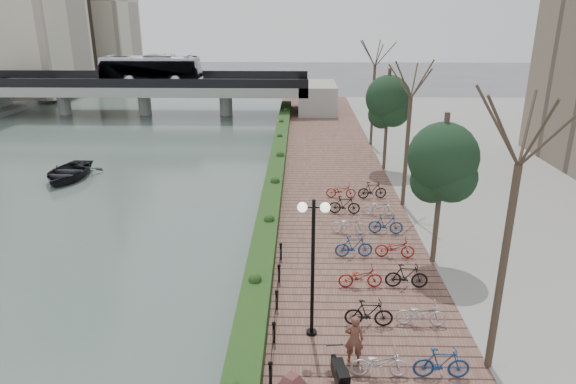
{
  "coord_description": "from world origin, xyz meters",
  "views": [
    {
      "loc": [
        2.2,
        -11.2,
        10.69
      ],
      "look_at": [
        1.6,
        13.65,
        2.0
      ],
      "focal_mm": 32.0,
      "sensor_mm": 36.0,
      "label": 1
    }
  ],
  "objects_px": {
    "lamppost": "(313,239)",
    "motorcycle": "(339,373)",
    "pedestrian": "(354,339)",
    "boat": "(67,172)"
  },
  "relations": [
    {
      "from": "motorcycle",
      "to": "boat",
      "type": "xyz_separation_m",
      "value": [
        -16.9,
        20.66,
        -0.46
      ]
    },
    {
      "from": "motorcycle",
      "to": "pedestrian",
      "type": "relative_size",
      "value": 0.98
    },
    {
      "from": "lamppost",
      "to": "pedestrian",
      "type": "xyz_separation_m",
      "value": [
        1.26,
        -1.43,
        -2.66
      ]
    },
    {
      "from": "lamppost",
      "to": "motorcycle",
      "type": "bearing_deg",
      "value": -74.22
    },
    {
      "from": "lamppost",
      "to": "pedestrian",
      "type": "height_order",
      "value": "lamppost"
    },
    {
      "from": "motorcycle",
      "to": "lamppost",
      "type": "bearing_deg",
      "value": 97.21
    },
    {
      "from": "motorcycle",
      "to": "boat",
      "type": "distance_m",
      "value": 26.7
    },
    {
      "from": "lamppost",
      "to": "boat",
      "type": "height_order",
      "value": "lamppost"
    },
    {
      "from": "motorcycle",
      "to": "pedestrian",
      "type": "height_order",
      "value": "pedestrian"
    },
    {
      "from": "boat",
      "to": "lamppost",
      "type": "bearing_deg",
      "value": -45.95
    }
  ]
}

